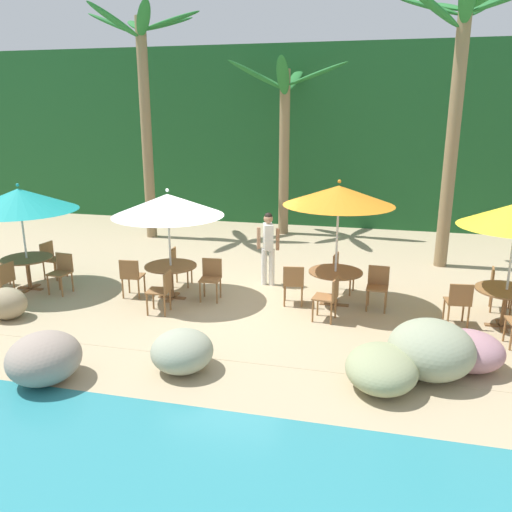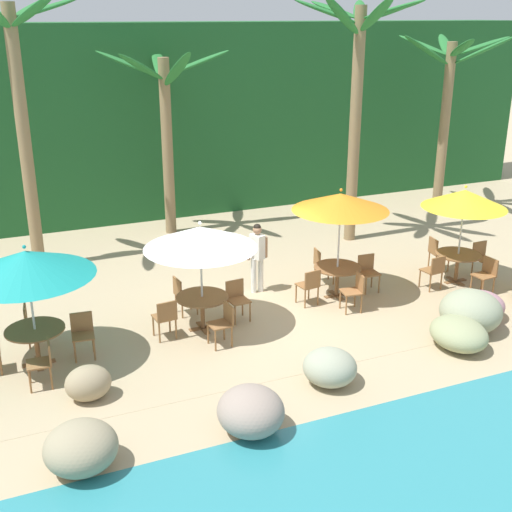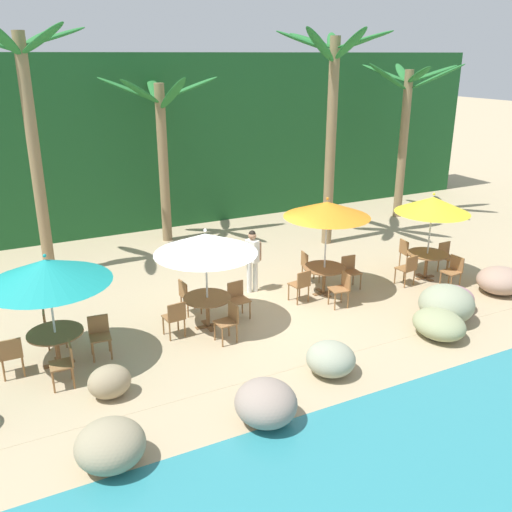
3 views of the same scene
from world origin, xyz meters
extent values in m
plane|color=tan|center=(0.00, 0.00, 0.00)|extent=(120.00, 120.00, 0.00)
cube|color=tan|center=(0.00, 0.00, 0.00)|extent=(18.00, 5.20, 0.01)
cube|color=#1E5628|center=(0.00, 9.00, 3.00)|extent=(28.00, 2.40, 6.00)
ellipsoid|color=#969D71|center=(3.21, -2.88, 0.31)|extent=(1.05, 1.26, 0.61)
ellipsoid|color=gray|center=(-4.26, -3.75, 0.37)|extent=(1.08, 1.07, 0.74)
ellipsoid|color=tan|center=(6.43, -1.76, 0.35)|extent=(1.25, 1.18, 0.69)
ellipsoid|color=#969D7E|center=(3.92, -2.36, 0.44)|extent=(1.29, 1.27, 0.88)
ellipsoid|color=#9B8968|center=(-3.85, -1.90, 0.31)|extent=(0.79, 0.66, 0.62)
ellipsoid|color=gray|center=(-1.65, -3.86, 0.38)|extent=(1.07, 1.12, 0.75)
ellipsoid|color=#AB7A85|center=(4.52, -1.95, 0.30)|extent=(1.07, 1.03, 0.60)
ellipsoid|color=#9BA086|center=(0.21, -3.06, 0.32)|extent=(0.97, 0.99, 0.65)
cylinder|color=silver|center=(-4.53, -0.32, 1.07)|extent=(0.04, 0.04, 2.15)
cone|color=teal|center=(-4.53, -0.32, 2.05)|extent=(2.44, 2.44, 0.48)
sphere|color=teal|center=(-4.53, -0.32, 2.36)|extent=(0.07, 0.07, 0.07)
cube|color=brown|center=(-4.53, -0.32, 0.01)|extent=(0.60, 0.12, 0.03)
cube|color=brown|center=(-4.53, -0.32, 0.01)|extent=(0.12, 0.60, 0.03)
cylinder|color=brown|center=(-4.53, -0.32, 0.37)|extent=(0.09, 0.09, 0.71)
cylinder|color=brown|center=(-4.53, -0.32, 0.72)|extent=(1.10, 1.10, 0.03)
cylinder|color=olive|center=(-3.53, -0.60, 0.23)|extent=(0.04, 0.04, 0.45)
cylinder|color=olive|center=(-3.88, -0.56, 0.23)|extent=(0.04, 0.04, 0.45)
cylinder|color=olive|center=(-3.49, -0.24, 0.23)|extent=(0.04, 0.04, 0.45)
cylinder|color=olive|center=(-3.85, -0.21, 0.23)|extent=(0.04, 0.04, 0.45)
cube|color=olive|center=(-3.69, -0.40, 0.47)|extent=(0.46, 0.46, 0.03)
cube|color=olive|center=(-3.67, -0.20, 0.66)|extent=(0.42, 0.08, 0.42)
cylinder|color=olive|center=(-4.24, 0.68, 0.23)|extent=(0.04, 0.04, 0.45)
cylinder|color=olive|center=(-4.28, 0.33, 0.23)|extent=(0.04, 0.04, 0.45)
cylinder|color=olive|center=(-4.60, 0.72, 0.23)|extent=(0.04, 0.04, 0.45)
cylinder|color=olive|center=(-4.64, 0.37, 0.23)|extent=(0.04, 0.04, 0.45)
cube|color=olive|center=(-4.44, 0.53, 0.47)|extent=(0.46, 0.46, 0.03)
cube|color=olive|center=(-4.64, 0.55, 0.66)|extent=(0.08, 0.42, 0.42)
cylinder|color=olive|center=(-5.56, -0.13, 0.23)|extent=(0.04, 0.04, 0.45)
cylinder|color=olive|center=(-5.20, -0.13, 0.23)|extent=(0.04, 0.04, 0.45)
cylinder|color=olive|center=(-5.56, -0.49, 0.23)|extent=(0.04, 0.04, 0.45)
cylinder|color=olive|center=(-5.21, -0.49, 0.23)|extent=(0.04, 0.04, 0.45)
cube|color=olive|center=(-5.38, -0.31, 0.47)|extent=(0.42, 0.42, 0.03)
cube|color=olive|center=(-5.39, -0.51, 0.66)|extent=(0.42, 0.04, 0.42)
cylinder|color=olive|center=(-4.77, -1.34, 0.23)|extent=(0.04, 0.04, 0.45)
cylinder|color=olive|center=(-4.75, -0.98, 0.23)|extent=(0.04, 0.04, 0.45)
cylinder|color=olive|center=(-4.41, -1.35, 0.23)|extent=(0.04, 0.04, 0.45)
cylinder|color=olive|center=(-4.39, -1.00, 0.23)|extent=(0.04, 0.04, 0.45)
cube|color=olive|center=(-4.58, -1.17, 0.47)|extent=(0.44, 0.44, 0.03)
cube|color=olive|center=(-4.38, -1.18, 0.66)|extent=(0.06, 0.42, 0.42)
cylinder|color=silver|center=(-1.19, -0.11, 1.07)|extent=(0.04, 0.04, 2.13)
cone|color=white|center=(-1.19, -0.11, 2.03)|extent=(2.31, 2.31, 0.45)
sphere|color=white|center=(-1.19, -0.11, 2.34)|extent=(0.07, 0.07, 0.07)
cube|color=brown|center=(-1.19, -0.11, 0.01)|extent=(0.60, 0.12, 0.03)
cube|color=brown|center=(-1.19, -0.11, 0.01)|extent=(0.12, 0.60, 0.03)
cylinder|color=brown|center=(-1.19, -0.11, 0.37)|extent=(0.09, 0.09, 0.71)
cylinder|color=brown|center=(-1.19, -0.11, 0.72)|extent=(1.10, 1.10, 0.03)
cylinder|color=olive|center=(-0.15, -0.20, 0.23)|extent=(0.04, 0.04, 0.45)
cylinder|color=olive|center=(-0.51, -0.23, 0.23)|extent=(0.04, 0.04, 0.45)
cylinder|color=olive|center=(-0.18, 0.16, 0.23)|extent=(0.04, 0.04, 0.45)
cylinder|color=olive|center=(-0.54, 0.13, 0.23)|extent=(0.04, 0.04, 0.45)
cube|color=olive|center=(-0.34, -0.03, 0.47)|extent=(0.46, 0.46, 0.03)
cube|color=olive|center=(-0.36, 0.17, 0.66)|extent=(0.42, 0.07, 0.42)
cylinder|color=olive|center=(-1.13, 0.93, 0.23)|extent=(0.04, 0.04, 0.45)
cylinder|color=olive|center=(-1.09, 0.58, 0.23)|extent=(0.04, 0.04, 0.45)
cylinder|color=olive|center=(-1.48, 0.89, 0.23)|extent=(0.04, 0.04, 0.45)
cylinder|color=olive|center=(-1.44, 0.54, 0.23)|extent=(0.04, 0.04, 0.45)
cube|color=olive|center=(-1.28, 0.74, 0.47)|extent=(0.46, 0.46, 0.03)
cube|color=olive|center=(-1.48, 0.71, 0.66)|extent=(0.08, 0.42, 0.42)
cylinder|color=olive|center=(-2.23, -0.03, 0.23)|extent=(0.04, 0.04, 0.45)
cylinder|color=olive|center=(-1.88, 0.01, 0.23)|extent=(0.04, 0.04, 0.45)
cylinder|color=olive|center=(-2.20, -0.38, 0.23)|extent=(0.04, 0.04, 0.45)
cylinder|color=olive|center=(-1.84, -0.35, 0.23)|extent=(0.04, 0.04, 0.45)
cube|color=olive|center=(-2.04, -0.19, 0.47)|extent=(0.46, 0.46, 0.03)
cube|color=olive|center=(-2.02, -0.39, 0.66)|extent=(0.42, 0.07, 0.42)
cylinder|color=olive|center=(-1.28, -1.15, 0.23)|extent=(0.04, 0.04, 0.45)
cylinder|color=olive|center=(-1.31, -0.79, 0.23)|extent=(0.04, 0.04, 0.45)
cylinder|color=olive|center=(-0.92, -1.12, 0.23)|extent=(0.04, 0.04, 0.45)
cylinder|color=olive|center=(-0.95, -0.76, 0.23)|extent=(0.04, 0.04, 0.45)
cube|color=olive|center=(-1.11, -0.96, 0.47)|extent=(0.46, 0.46, 0.03)
cube|color=olive|center=(-0.92, -0.94, 0.66)|extent=(0.07, 0.42, 0.42)
cylinder|color=silver|center=(2.24, 0.29, 1.20)|extent=(0.04, 0.04, 2.40)
cone|color=orange|center=(2.24, 0.29, 2.30)|extent=(2.20, 2.20, 0.39)
sphere|color=orange|center=(2.24, 0.29, 2.57)|extent=(0.07, 0.07, 0.07)
cube|color=brown|center=(2.24, 0.29, 0.01)|extent=(0.60, 0.12, 0.03)
cube|color=brown|center=(2.24, 0.29, 0.01)|extent=(0.12, 0.60, 0.03)
cylinder|color=brown|center=(2.24, 0.29, 0.37)|extent=(0.09, 0.09, 0.71)
cylinder|color=brown|center=(2.24, 0.29, 0.72)|extent=(1.10, 1.10, 0.03)
cylinder|color=olive|center=(3.26, 0.05, 0.23)|extent=(0.04, 0.04, 0.45)
cylinder|color=olive|center=(2.90, 0.07, 0.23)|extent=(0.04, 0.04, 0.45)
cylinder|color=olive|center=(3.28, 0.41, 0.23)|extent=(0.04, 0.04, 0.45)
cylinder|color=olive|center=(2.92, 0.43, 0.23)|extent=(0.04, 0.04, 0.45)
cube|color=olive|center=(3.09, 0.24, 0.47)|extent=(0.44, 0.44, 0.03)
cube|color=olive|center=(3.10, 0.44, 0.66)|extent=(0.42, 0.06, 0.42)
cylinder|color=olive|center=(2.57, 1.28, 0.23)|extent=(0.04, 0.04, 0.45)
cylinder|color=olive|center=(2.52, 0.92, 0.23)|extent=(0.04, 0.04, 0.45)
cylinder|color=olive|center=(2.22, 1.33, 0.23)|extent=(0.04, 0.04, 0.45)
cylinder|color=olive|center=(2.17, 0.98, 0.23)|extent=(0.04, 0.04, 0.45)
cube|color=olive|center=(2.37, 1.13, 0.47)|extent=(0.48, 0.48, 0.03)
cube|color=olive|center=(2.17, 1.16, 0.66)|extent=(0.10, 0.42, 0.42)
cylinder|color=olive|center=(1.20, 0.32, 0.23)|extent=(0.04, 0.04, 0.45)
cylinder|color=olive|center=(1.55, 0.37, 0.23)|extent=(0.04, 0.04, 0.45)
cylinder|color=olive|center=(1.25, -0.04, 0.23)|extent=(0.04, 0.04, 0.45)
cylinder|color=olive|center=(1.60, 0.01, 0.23)|extent=(0.04, 0.04, 0.45)
cube|color=olive|center=(1.40, 0.16, 0.47)|extent=(0.48, 0.48, 0.03)
cube|color=olive|center=(1.43, -0.03, 0.66)|extent=(0.42, 0.10, 0.42)
cylinder|color=olive|center=(1.92, -0.71, 0.23)|extent=(0.04, 0.04, 0.45)
cylinder|color=olive|center=(1.97, -0.35, 0.23)|extent=(0.04, 0.04, 0.45)
cylinder|color=olive|center=(2.28, -0.76, 0.23)|extent=(0.04, 0.04, 0.45)
cylinder|color=olive|center=(2.33, -0.40, 0.23)|extent=(0.04, 0.04, 0.45)
cube|color=olive|center=(2.12, -0.55, 0.47)|extent=(0.47, 0.47, 0.03)
cube|color=olive|center=(2.32, -0.58, 0.66)|extent=(0.09, 0.42, 0.42)
cylinder|color=silver|center=(5.40, -0.09, 1.11)|extent=(0.04, 0.04, 2.23)
cone|color=yellow|center=(5.40, -0.09, 2.13)|extent=(2.01, 2.01, 0.43)
sphere|color=yellow|center=(5.40, -0.09, 2.42)|extent=(0.07, 0.07, 0.07)
cube|color=brown|center=(5.40, -0.09, 0.01)|extent=(0.60, 0.12, 0.03)
cube|color=brown|center=(5.40, -0.09, 0.01)|extent=(0.12, 0.60, 0.03)
cylinder|color=brown|center=(5.40, -0.09, 0.37)|extent=(0.09, 0.09, 0.71)
cylinder|color=brown|center=(5.40, -0.09, 0.72)|extent=(1.10, 1.10, 0.03)
cylinder|color=olive|center=(6.43, -0.24, 0.23)|extent=(0.04, 0.04, 0.45)
cylinder|color=olive|center=(6.07, -0.25, 0.23)|extent=(0.04, 0.04, 0.45)
cylinder|color=olive|center=(6.42, 0.12, 0.23)|extent=(0.04, 0.04, 0.45)
cylinder|color=olive|center=(6.06, 0.11, 0.23)|extent=(0.04, 0.04, 0.45)
cube|color=olive|center=(6.25, -0.07, 0.47)|extent=(0.43, 0.43, 0.03)
cube|color=olive|center=(6.24, 0.13, 0.66)|extent=(0.42, 0.05, 0.42)
cylinder|color=olive|center=(5.72, 0.90, 0.23)|extent=(0.04, 0.04, 0.45)
cylinder|color=olive|center=(5.67, 0.55, 0.23)|extent=(0.04, 0.04, 0.45)
cylinder|color=olive|center=(5.36, 0.95, 0.23)|extent=(0.04, 0.04, 0.45)
cylinder|color=olive|center=(5.31, 0.60, 0.23)|extent=(0.04, 0.04, 0.45)
cube|color=olive|center=(5.51, 0.75, 0.47)|extent=(0.47, 0.47, 0.03)
cube|color=olive|center=(5.32, 0.78, 0.66)|extent=(0.09, 0.42, 0.42)
cylinder|color=olive|center=(4.35, -0.04, 0.23)|extent=(0.04, 0.04, 0.45)
cylinder|color=olive|center=(4.71, 0.01, 0.23)|extent=(0.04, 0.04, 0.45)
cylinder|color=olive|center=(4.40, -0.39, 0.23)|extent=(0.04, 0.04, 0.45)
cylinder|color=olive|center=(4.75, -0.35, 0.23)|extent=(0.04, 0.04, 0.45)
cube|color=olive|center=(4.55, -0.19, 0.47)|extent=(0.47, 0.47, 0.03)
cube|color=olive|center=(4.58, -0.39, 0.66)|extent=(0.42, 0.08, 0.42)
cylinder|color=olive|center=(5.32, -1.13, 0.23)|extent=(0.04, 0.04, 0.45)
cylinder|color=olive|center=(5.28, -0.78, 0.23)|extent=(0.04, 0.04, 0.45)
cylinder|color=olive|center=(5.67, -1.10, 0.23)|extent=(0.04, 0.04, 0.45)
cylinder|color=olive|center=(5.64, -0.74, 0.23)|extent=(0.04, 0.04, 0.45)
cube|color=olive|center=(5.48, -0.94, 0.47)|extent=(0.46, 0.46, 0.03)
cube|color=olive|center=(5.68, -0.92, 0.66)|extent=(0.08, 0.42, 0.42)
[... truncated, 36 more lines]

